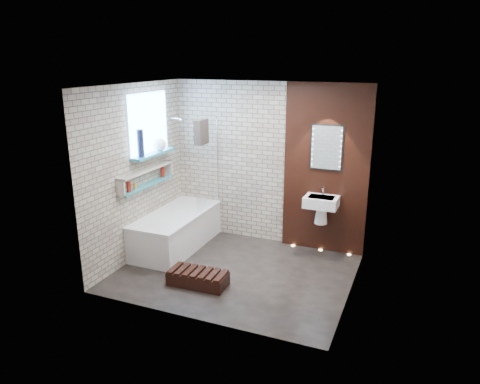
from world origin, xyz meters
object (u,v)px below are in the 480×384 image
at_px(bath_screen, 207,166).
at_px(washbasin, 321,205).
at_px(bathtub, 177,230).
at_px(led_mirror, 327,148).
at_px(walnut_step, 198,279).

distance_m(bath_screen, washbasin, 1.89).
bearing_deg(bathtub, washbasin, 16.01).
bearing_deg(led_mirror, bath_screen, -169.34).
bearing_deg(walnut_step, washbasin, 51.85).
distance_m(bathtub, walnut_step, 1.36).
bearing_deg(bath_screen, led_mirror, 10.66).
height_order(bath_screen, led_mirror, led_mirror).
distance_m(washbasin, walnut_step, 2.18).
bearing_deg(washbasin, bathtub, -163.99).
xyz_separation_m(bath_screen, washbasin, (1.82, 0.18, -0.49)).
relative_size(led_mirror, walnut_step, 0.88).
height_order(bathtub, walnut_step, bathtub).
distance_m(bathtub, washbasin, 2.32).
height_order(bath_screen, walnut_step, bath_screen).
distance_m(washbasin, led_mirror, 0.88).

